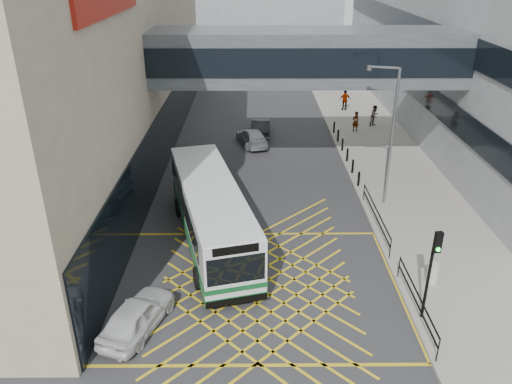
{
  "coord_description": "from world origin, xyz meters",
  "views": [
    {
      "loc": [
        -0.15,
        -17.47,
        12.81
      ],
      "look_at": [
        0.0,
        4.0,
        2.6
      ],
      "focal_mm": 35.0,
      "sensor_mm": 36.0,
      "label": 1
    }
  ],
  "objects_px": {
    "street_lamp": "(389,129)",
    "pedestrian_a": "(355,121)",
    "pedestrian_b": "(375,116)",
    "pedestrian_c": "(345,100)",
    "bus": "(211,211)",
    "car_white": "(137,315)",
    "car_dark": "(261,127)",
    "car_silver": "(252,137)",
    "traffic_light": "(433,263)",
    "litter_bin": "(433,273)"
  },
  "relations": [
    {
      "from": "pedestrian_a",
      "to": "car_white",
      "type": "bearing_deg",
      "value": 39.75
    },
    {
      "from": "bus",
      "to": "street_lamp",
      "type": "distance_m",
      "value": 10.43
    },
    {
      "from": "street_lamp",
      "to": "pedestrian_c",
      "type": "height_order",
      "value": "street_lamp"
    },
    {
      "from": "car_white",
      "to": "pedestrian_c",
      "type": "distance_m",
      "value": 31.63
    },
    {
      "from": "street_lamp",
      "to": "car_white",
      "type": "bearing_deg",
      "value": -122.95
    },
    {
      "from": "car_silver",
      "to": "pedestrian_b",
      "type": "relative_size",
      "value": 2.4
    },
    {
      "from": "car_white",
      "to": "car_silver",
      "type": "relative_size",
      "value": 1.01
    },
    {
      "from": "car_white",
      "to": "litter_bin",
      "type": "xyz_separation_m",
      "value": [
        11.99,
        2.71,
        -0.04
      ]
    },
    {
      "from": "street_lamp",
      "to": "pedestrian_c",
      "type": "distance_m",
      "value": 19.03
    },
    {
      "from": "litter_bin",
      "to": "car_dark",
      "type": "bearing_deg",
      "value": 109.55
    },
    {
      "from": "car_dark",
      "to": "pedestrian_c",
      "type": "xyz_separation_m",
      "value": [
        7.67,
        6.56,
        0.4
      ]
    },
    {
      "from": "car_silver",
      "to": "pedestrian_a",
      "type": "height_order",
      "value": "pedestrian_a"
    },
    {
      "from": "pedestrian_a",
      "to": "traffic_light",
      "type": "bearing_deg",
      "value": 64.26
    },
    {
      "from": "car_silver",
      "to": "pedestrian_c",
      "type": "bearing_deg",
      "value": -149.77
    },
    {
      "from": "car_white",
      "to": "pedestrian_b",
      "type": "xyz_separation_m",
      "value": [
        14.3,
        24.36,
        0.35
      ]
    },
    {
      "from": "street_lamp",
      "to": "pedestrian_b",
      "type": "bearing_deg",
      "value": 94.45
    },
    {
      "from": "bus",
      "to": "litter_bin",
      "type": "distance_m",
      "value": 10.43
    },
    {
      "from": "bus",
      "to": "street_lamp",
      "type": "relative_size",
      "value": 1.49
    },
    {
      "from": "car_dark",
      "to": "pedestrian_c",
      "type": "distance_m",
      "value": 10.1
    },
    {
      "from": "pedestrian_b",
      "to": "pedestrian_c",
      "type": "xyz_separation_m",
      "value": [
        -1.65,
        4.63,
        0.06
      ]
    },
    {
      "from": "traffic_light",
      "to": "pedestrian_c",
      "type": "distance_m",
      "value": 28.75
    },
    {
      "from": "traffic_light",
      "to": "pedestrian_a",
      "type": "xyz_separation_m",
      "value": [
        1.58,
        22.61,
        -1.73
      ]
    },
    {
      "from": "car_white",
      "to": "street_lamp",
      "type": "height_order",
      "value": "street_lamp"
    },
    {
      "from": "car_dark",
      "to": "street_lamp",
      "type": "relative_size",
      "value": 0.56
    },
    {
      "from": "pedestrian_b",
      "to": "pedestrian_c",
      "type": "height_order",
      "value": "pedestrian_c"
    },
    {
      "from": "car_dark",
      "to": "bus",
      "type": "bearing_deg",
      "value": 82.56
    },
    {
      "from": "car_dark",
      "to": "car_silver",
      "type": "distance_m",
      "value": 2.2
    },
    {
      "from": "traffic_light",
      "to": "pedestrian_b",
      "type": "distance_m",
      "value": 24.32
    },
    {
      "from": "car_white",
      "to": "car_silver",
      "type": "distance_m",
      "value": 20.78
    },
    {
      "from": "car_dark",
      "to": "litter_bin",
      "type": "xyz_separation_m",
      "value": [
        7.0,
        -19.72,
        -0.05
      ]
    },
    {
      "from": "car_white",
      "to": "car_dark",
      "type": "relative_size",
      "value": 0.97
    },
    {
      "from": "car_silver",
      "to": "traffic_light",
      "type": "relative_size",
      "value": 1.04
    },
    {
      "from": "litter_bin",
      "to": "street_lamp",
      "type": "bearing_deg",
      "value": 93.05
    },
    {
      "from": "car_silver",
      "to": "pedestrian_c",
      "type": "distance_m",
      "value": 12.04
    },
    {
      "from": "car_white",
      "to": "car_silver",
      "type": "height_order",
      "value": "car_white"
    },
    {
      "from": "car_white",
      "to": "pedestrian_c",
      "type": "xyz_separation_m",
      "value": [
        12.65,
        28.99,
        0.41
      ]
    },
    {
      "from": "pedestrian_a",
      "to": "bus",
      "type": "bearing_deg",
      "value": 36.63
    },
    {
      "from": "bus",
      "to": "pedestrian_b",
      "type": "relative_size",
      "value": 6.71
    },
    {
      "from": "car_silver",
      "to": "street_lamp",
      "type": "height_order",
      "value": "street_lamp"
    },
    {
      "from": "car_silver",
      "to": "pedestrian_b",
      "type": "height_order",
      "value": "pedestrian_b"
    },
    {
      "from": "car_silver",
      "to": "car_dark",
      "type": "bearing_deg",
      "value": -123.95
    },
    {
      "from": "pedestrian_a",
      "to": "car_silver",
      "type": "bearing_deg",
      "value": -3.94
    },
    {
      "from": "bus",
      "to": "pedestrian_a",
      "type": "bearing_deg",
      "value": 43.98
    },
    {
      "from": "car_white",
      "to": "pedestrian_b",
      "type": "height_order",
      "value": "pedestrian_b"
    },
    {
      "from": "pedestrian_b",
      "to": "pedestrian_c",
      "type": "bearing_deg",
      "value": 67.44
    },
    {
      "from": "street_lamp",
      "to": "pedestrian_a",
      "type": "relative_size",
      "value": 4.76
    },
    {
      "from": "street_lamp",
      "to": "litter_bin",
      "type": "xyz_separation_m",
      "value": [
        0.4,
        -7.59,
        -3.88
      ]
    },
    {
      "from": "car_dark",
      "to": "pedestrian_c",
      "type": "bearing_deg",
      "value": -137.36
    },
    {
      "from": "car_dark",
      "to": "pedestrian_b",
      "type": "height_order",
      "value": "pedestrian_b"
    },
    {
      "from": "bus",
      "to": "pedestrian_a",
      "type": "height_order",
      "value": "bus"
    }
  ]
}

